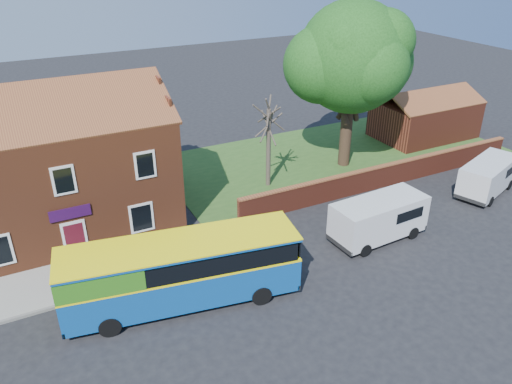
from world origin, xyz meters
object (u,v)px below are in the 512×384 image
van_far (488,176)px  bus (174,271)px  van_near (379,217)px  large_tree (351,60)px

van_far → bus: bearing=164.4°
bus → van_near: size_ratio=1.96×
bus → van_far: 21.78m
bus → van_far: bus is taller
van_near → large_tree: bearing=61.5°
bus → van_near: bearing=10.3°
van_near → van_far: bearing=3.8°
bus → large_tree: (16.27, 9.60, 5.79)m
van_near → van_far: (9.95, 1.17, -0.09)m
van_far → van_near: bearing=167.5°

